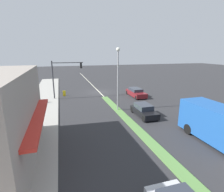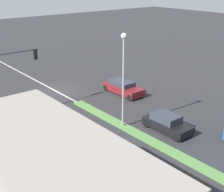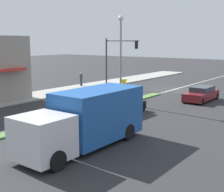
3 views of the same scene
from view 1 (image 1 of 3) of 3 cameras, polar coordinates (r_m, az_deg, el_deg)
ground_plane at (r=15.25m, az=10.92°, el=-13.31°), size 160.00×160.00×0.00m
sidewalk_right at (r=13.58m, az=-26.06°, el=-18.01°), size 4.00×73.00×0.12m
lane_marking_center at (r=31.38m, az=-4.23°, el=1.35°), size 0.16×60.00×0.01m
traffic_signal_main at (r=27.22m, az=-15.84°, el=7.20°), size 4.59×0.34×5.60m
street_lamp at (r=20.53m, az=1.95°, el=8.06°), size 0.44×0.44×7.37m
pedestrian at (r=26.05m, az=-23.56°, el=-0.33°), size 0.34×0.34×1.61m
warning_aframe_sign at (r=29.38m, az=-15.32°, el=0.83°), size 0.45×0.53×0.84m
delivery_truck at (r=15.82m, az=32.12°, el=-8.47°), size 2.44×7.50×2.87m
suv_black at (r=19.83m, az=10.39°, el=-4.68°), size 1.74×3.89×1.33m
sedan_maroon at (r=28.28m, az=7.85°, el=1.13°), size 1.81×4.55×1.31m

